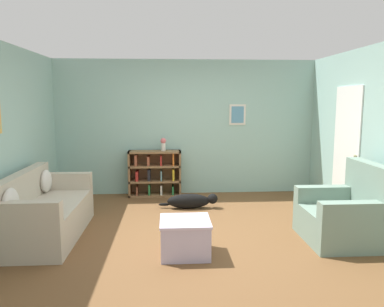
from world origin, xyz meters
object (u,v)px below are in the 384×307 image
Objects in this scene: coffee_table at (185,236)px; vase at (163,144)px; recliner_chair at (346,215)px; bookshelf at (155,173)px; couch at (44,213)px; dog at (191,201)px.

vase is at bearing 95.84° from coffee_table.
coffee_table is 2.42× the size of vase.
recliner_chair is at bearing 8.27° from coffee_table.
recliner_chair is (2.57, -2.53, -0.08)m from bookshelf.
couch is 1.82× the size of bookshelf.
bookshelf is at bearing 56.65° from couch.
dog is at bearing -62.07° from vase.
bookshelf is 0.60m from vase.
coffee_table is at bearing -95.58° from dog.
vase reaches higher than bookshelf.
coffee_table is 2.93m from vase.
bookshelf is 0.99× the size of dog.
recliner_chair is (3.97, -0.39, 0.02)m from couch.
coffee_table is at bearing -84.16° from vase.
couch is 2.55m from bookshelf.
couch is at bearing -149.34° from dog.
coffee_table is (1.86, -0.70, -0.10)m from couch.
bookshelf is 1.16m from dog.
bookshelf is at bearing 135.51° from recliner_chair.
vase is at bearing 133.77° from recliner_chair.
vase reaches higher than recliner_chair.
dog is at bearing 30.66° from couch.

